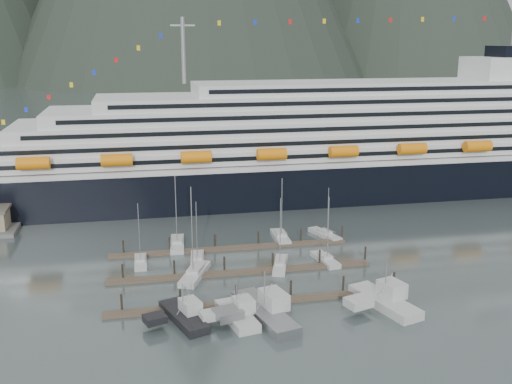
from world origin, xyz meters
TOP-DOWN VIEW (x-y plane):
  - ground at (0.00, 0.00)m, footprint 1600.00×1600.00m
  - cruise_ship at (30.03, 54.94)m, footprint 210.00×30.40m
  - dock_near at (-4.93, -9.95)m, footprint 48.18×2.28m
  - dock_mid at (-4.93, 3.05)m, footprint 48.18×2.28m
  - dock_far at (-4.93, 16.05)m, footprint 48.18×2.28m
  - sailboat_a at (-22.82, 11.25)m, footprint 2.33×7.73m
  - sailboat_b at (-13.43, 3.14)m, footprint 6.91×11.36m
  - sailboat_c at (-12.27, 10.02)m, footprint 3.49×9.37m
  - sailboat_d at (2.55, 4.57)m, footprint 5.11×9.92m
  - sailboat_e at (-15.31, 19.99)m, footprint 3.54×10.51m
  - sailboat_f at (6.39, 19.99)m, footprint 3.05×9.50m
  - sailboat_g at (16.15, 19.99)m, footprint 5.12×9.68m
  - sailboat_h at (11.56, 5.50)m, footprint 3.68×8.77m
  - trawler_a at (-17.04, -13.78)m, footprint 9.60×12.25m
  - trawler_b at (-9.10, -15.02)m, footprint 8.61×11.17m
  - trawler_c at (-4.91, -15.05)m, footprint 12.16×16.46m
  - trawler_d at (14.56, -15.05)m, footprint 11.15×14.20m

SIDE VIEW (x-z plane):
  - ground at x=0.00m, z-range 0.00..0.00m
  - dock_near at x=-4.93m, z-range -1.29..1.91m
  - dock_mid at x=-4.93m, z-range -1.29..1.91m
  - dock_far at x=-4.93m, z-range -1.29..1.91m
  - sailboat_g at x=16.15m, z-range -5.28..6.06m
  - sailboat_a at x=-22.82m, z-range -5.81..6.61m
  - sailboat_d at x=2.55m, z-range -6.53..7.34m
  - sailboat_c at x=-12.27m, z-range -5.89..6.71m
  - sailboat_h at x=11.56m, z-range -6.29..7.12m
  - sailboat_f at x=6.39m, z-range -6.55..7.41m
  - sailboat_e at x=-15.31m, z-range -7.31..8.18m
  - sailboat_b at x=-13.43m, z-range -8.17..9.09m
  - trawler_a at x=-17.04m, z-range -2.39..4.09m
  - trawler_b at x=-9.10m, z-range -2.58..4.36m
  - trawler_d at x=14.56m, z-range -3.08..5.07m
  - trawler_c at x=-4.91m, z-range -3.09..5.10m
  - cruise_ship at x=30.03m, z-range -13.11..37.19m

